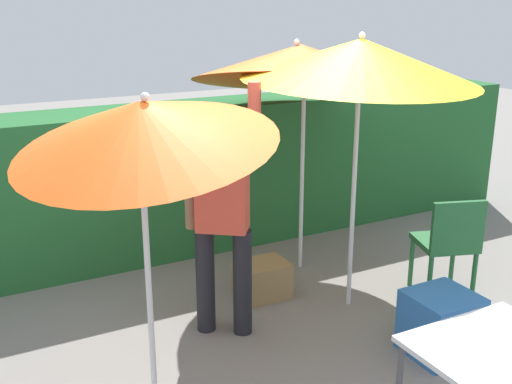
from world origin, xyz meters
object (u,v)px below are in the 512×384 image
at_px(umbrella_orange, 361,60).
at_px(folding_table, 491,360).
at_px(umbrella_rainbow, 143,124).
at_px(crate_cardboard, 262,280).
at_px(person_vendor, 223,214).
at_px(umbrella_yellow, 300,64).
at_px(cooler_box, 440,324).
at_px(chair_plastic, 449,241).

xyz_separation_m(umbrella_orange, folding_table, (-0.49, -1.86, -1.31)).
distance_m(umbrella_rainbow, crate_cardboard, 2.27).
height_order(crate_cardboard, folding_table, folding_table).
relative_size(person_vendor, crate_cardboard, 4.48).
height_order(umbrella_yellow, cooler_box, umbrella_yellow).
xyz_separation_m(person_vendor, crate_cardboard, (0.52, 0.36, -0.78)).
relative_size(umbrella_yellow, cooler_box, 5.08).
relative_size(umbrella_orange, person_vendor, 1.16).
bearing_deg(chair_plastic, person_vendor, 169.18).
bearing_deg(cooler_box, crate_cardboard, 117.44).
height_order(umbrella_orange, folding_table, umbrella_orange).
xyz_separation_m(person_vendor, cooler_box, (1.22, -0.98, -0.71)).
xyz_separation_m(chair_plastic, folding_table, (-1.27, -1.59, 0.16)).
distance_m(umbrella_yellow, person_vendor, 1.62).
bearing_deg(umbrella_rainbow, folding_table, -44.63).
relative_size(umbrella_orange, chair_plastic, 2.45).
height_order(cooler_box, crate_cardboard, cooler_box).
distance_m(chair_plastic, cooler_box, 0.94).
relative_size(umbrella_yellow, chair_plastic, 2.60).
height_order(umbrella_rainbow, cooler_box, umbrella_rainbow).
xyz_separation_m(umbrella_rainbow, chair_plastic, (2.60, 0.26, -1.26)).
bearing_deg(umbrella_yellow, person_vendor, -145.23).
relative_size(person_vendor, cooler_box, 4.13).
xyz_separation_m(person_vendor, folding_table, (0.60, -1.94, -0.27)).
height_order(person_vendor, crate_cardboard, person_vendor).
bearing_deg(umbrella_orange, person_vendor, 176.00).
distance_m(umbrella_yellow, folding_table, 2.99).
distance_m(umbrella_orange, chair_plastic, 1.68).
xyz_separation_m(person_vendor, chair_plastic, (1.86, -0.36, -0.42)).
distance_m(umbrella_yellow, chair_plastic, 1.92).
bearing_deg(chair_plastic, umbrella_orange, 160.09).
xyz_separation_m(umbrella_yellow, person_vendor, (-1.09, -0.76, -0.94)).
distance_m(person_vendor, folding_table, 2.05).
relative_size(cooler_box, crate_cardboard, 1.09).
height_order(chair_plastic, cooler_box, chair_plastic).
relative_size(umbrella_orange, cooler_box, 4.78).
height_order(umbrella_orange, crate_cardboard, umbrella_orange).
xyz_separation_m(umbrella_rainbow, person_vendor, (0.74, 0.62, -0.83)).
bearing_deg(person_vendor, umbrella_yellow, 34.77).
bearing_deg(person_vendor, chair_plastic, -10.82).
bearing_deg(crate_cardboard, chair_plastic, -28.17).
height_order(umbrella_rainbow, person_vendor, umbrella_rainbow).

